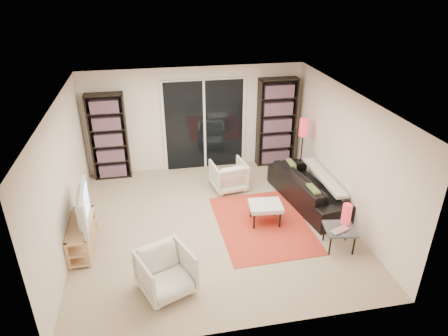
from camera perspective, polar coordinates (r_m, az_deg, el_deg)
The scene contains 20 objects.
floor at distance 7.58m, azimuth -1.44°, elevation -7.94°, with size 5.00×5.00×0.00m, color tan.
wall_back at distance 9.26m, azimuth -4.11°, elevation 6.97°, with size 5.00×0.02×2.40m, color white.
wall_front at distance 4.90m, azimuth 3.37°, elevation -12.63°, with size 5.00×0.02×2.40m, color white.
wall_left at distance 7.07m, azimuth -21.99°, elevation -1.49°, with size 0.02×5.00×2.40m, color white.
wall_right at distance 7.73m, azimuth 17.05°, elevation 1.75°, with size 0.02×5.00×2.40m, color white.
ceiling at distance 6.53m, azimuth -1.68°, elevation 9.69°, with size 5.00×5.00×0.02m, color white.
sliding_door at distance 9.30m, azimuth -2.83°, elevation 6.11°, with size 1.92×0.08×2.16m.
bookshelf_left at distance 9.18m, azimuth -16.13°, elevation 4.28°, with size 0.80×0.30×1.95m.
bookshelf_right at distance 9.55m, azimuth 7.50°, elevation 6.47°, with size 0.90×0.30×2.10m.
tv_stand at distance 7.24m, azimuth -19.63°, elevation -9.03°, with size 0.37×1.14×0.50m.
tv at distance 6.95m, azimuth -20.15°, elevation -5.30°, with size 1.09×0.14×0.63m, color black.
rug at distance 7.60m, azimuth 5.54°, elevation -7.95°, with size 1.64×2.22×0.01m, color red.
sofa at distance 8.27m, azimuth 12.22°, elevation -2.84°, with size 2.19×0.86×0.64m, color black.
armchair_back at distance 8.57m, azimuth 0.65°, elevation -1.06°, with size 0.68×0.70×0.64m, color silver.
armchair_front at distance 6.06m, azimuth -8.31°, elevation -14.53°, with size 0.72×0.74×0.67m, color silver.
ottoman at distance 7.47m, azimuth 5.95°, elevation -5.49°, with size 0.64×0.54×0.40m.
side_table at distance 7.07m, azimuth 16.22°, elevation -8.52°, with size 0.57×0.57×0.40m.
laptop at distance 6.93m, azimuth 16.50°, elevation -8.73°, with size 0.34×0.22×0.03m, color silver.
table_lamp at distance 7.11m, azimuth 17.10°, elevation -6.27°, with size 0.16×0.16×0.36m, color red.
floor_lamp at distance 8.84m, azimuth 11.25°, elevation 4.86°, with size 0.22×0.22×1.43m.
Camera 1 is at (-0.99, -6.17, 4.29)m, focal length 32.00 mm.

